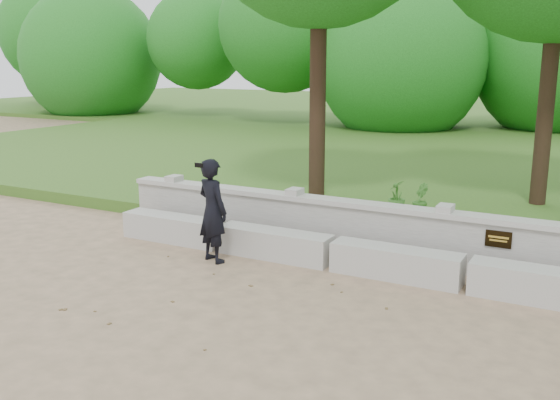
% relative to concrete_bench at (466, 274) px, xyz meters
% --- Properties ---
extents(ground, '(80.00, 80.00, 0.00)m').
position_rel_concrete_bench_xyz_m(ground, '(-0.00, -1.90, -0.22)').
color(ground, tan).
rests_on(ground, ground).
extents(lawn, '(40.00, 22.00, 0.25)m').
position_rel_concrete_bench_xyz_m(lawn, '(-0.00, 12.10, -0.10)').
color(lawn, '#345920').
rests_on(lawn, ground).
extents(concrete_bench, '(11.90, 0.45, 0.45)m').
position_rel_concrete_bench_xyz_m(concrete_bench, '(0.00, 0.00, 0.00)').
color(concrete_bench, beige).
rests_on(concrete_bench, ground).
extents(parapet_wall, '(12.50, 0.35, 0.90)m').
position_rel_concrete_bench_xyz_m(parapet_wall, '(0.00, 0.70, 0.24)').
color(parapet_wall, '#B7B5AD').
rests_on(parapet_wall, ground).
extents(man_main, '(0.69, 0.64, 1.63)m').
position_rel_concrete_bench_xyz_m(man_main, '(-3.76, -0.60, 0.59)').
color(man_main, black).
rests_on(man_main, ground).
extents(shrub_a, '(0.33, 0.28, 0.53)m').
position_rel_concrete_bench_xyz_m(shrub_a, '(-2.11, 1.40, 0.29)').
color(shrub_a, '#376D25').
rests_on(shrub_a, lawn).
extents(shrub_b, '(0.35, 0.40, 0.61)m').
position_rel_concrete_bench_xyz_m(shrub_b, '(-1.46, 2.82, 0.33)').
color(shrub_b, '#376D25').
rests_on(shrub_b, lawn).
extents(shrub_d, '(0.34, 0.37, 0.60)m').
position_rel_concrete_bench_xyz_m(shrub_d, '(-1.95, 2.93, 0.33)').
color(shrub_d, '#376D25').
rests_on(shrub_d, lawn).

